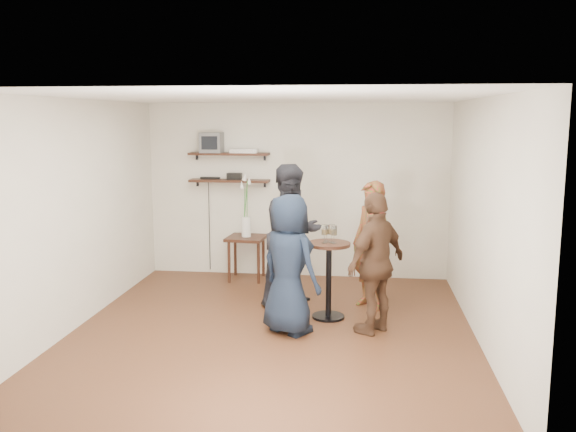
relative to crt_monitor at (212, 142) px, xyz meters
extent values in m
cube|color=#442215|center=(1.26, -2.38, -2.04)|extent=(4.50, 5.00, 0.04)
cube|color=white|center=(1.26, -2.38, 0.60)|extent=(4.50, 5.00, 0.04)
cube|color=beige|center=(1.26, 0.15, -0.72)|extent=(4.50, 0.04, 2.60)
cube|color=beige|center=(1.26, -4.89, -0.72)|extent=(4.50, 0.04, 2.60)
cube|color=beige|center=(-1.01, -2.38, -0.72)|extent=(0.04, 5.00, 2.60)
cube|color=beige|center=(3.53, -2.38, -0.72)|extent=(0.04, 5.00, 2.60)
cube|color=black|center=(0.26, 0.00, -0.17)|extent=(1.20, 0.25, 0.04)
cube|color=black|center=(0.26, 0.00, -0.57)|extent=(1.20, 0.25, 0.04)
cube|color=#59595B|center=(0.00, 0.00, 0.00)|extent=(0.32, 0.30, 0.30)
cube|color=silver|center=(0.49, 0.00, -0.12)|extent=(0.40, 0.24, 0.06)
cube|color=black|center=(0.34, 0.00, -0.50)|extent=(0.22, 0.10, 0.10)
cube|color=black|center=(-0.05, 0.05, -0.54)|extent=(0.30, 0.05, 0.03)
cube|color=black|center=(0.55, -0.22, -1.39)|extent=(0.59, 0.59, 0.04)
cylinder|color=black|center=(0.33, -0.44, -1.71)|extent=(0.04, 0.04, 0.61)
cylinder|color=black|center=(0.76, -0.44, -1.71)|extent=(0.04, 0.04, 0.61)
cylinder|color=black|center=(0.33, 0.00, -1.71)|extent=(0.04, 0.04, 0.61)
cylinder|color=black|center=(0.76, 0.00, -1.71)|extent=(0.04, 0.04, 0.61)
cylinder|color=silver|center=(0.55, -0.22, -1.22)|extent=(0.14, 0.14, 0.29)
cylinder|color=#267220|center=(0.53, -0.22, -0.92)|extent=(0.01, 0.07, 0.54)
cone|color=silver|center=(0.49, -0.22, -0.59)|extent=(0.07, 0.08, 0.12)
cylinder|color=#267220|center=(0.56, -0.21, -0.89)|extent=(0.03, 0.05, 0.60)
cone|color=silver|center=(0.59, -0.19, -0.54)|extent=(0.10, 0.12, 0.12)
cylinder|color=#267220|center=(0.55, -0.24, -0.86)|extent=(0.10, 0.08, 0.65)
cone|color=silver|center=(0.55, -0.27, -0.48)|extent=(0.13, 0.12, 0.13)
cylinder|color=black|center=(1.86, -1.83, -1.11)|extent=(0.51, 0.51, 0.04)
cylinder|color=black|center=(1.86, -1.83, -1.56)|extent=(0.07, 0.07, 0.86)
cylinder|color=black|center=(1.86, -1.83, -2.00)|extent=(0.39, 0.39, 0.03)
cylinder|color=silver|center=(1.80, -1.86, -1.09)|extent=(0.06, 0.06, 0.00)
cylinder|color=silver|center=(1.80, -1.86, -1.04)|extent=(0.01, 0.01, 0.10)
cylinder|color=silver|center=(1.80, -1.86, -0.93)|extent=(0.07, 0.07, 0.12)
cylinder|color=tan|center=(1.80, -1.86, -0.96)|extent=(0.07, 0.07, 0.06)
cylinder|color=silver|center=(1.91, -1.87, -1.09)|extent=(0.06, 0.06, 0.00)
cylinder|color=silver|center=(1.91, -1.87, -1.04)|extent=(0.01, 0.01, 0.09)
cylinder|color=silver|center=(1.91, -1.87, -0.94)|extent=(0.07, 0.07, 0.11)
cylinder|color=tan|center=(1.91, -1.87, -0.96)|extent=(0.06, 0.06, 0.06)
cylinder|color=silver|center=(1.82, -1.77, -1.09)|extent=(0.06, 0.06, 0.00)
cylinder|color=silver|center=(1.82, -1.77, -1.04)|extent=(0.01, 0.01, 0.09)
cylinder|color=silver|center=(1.82, -1.77, -0.95)|extent=(0.07, 0.07, 0.11)
cylinder|color=tan|center=(1.82, -1.77, -0.97)|extent=(0.06, 0.06, 0.06)
cylinder|color=silver|center=(1.89, -1.83, -1.09)|extent=(0.06, 0.06, 0.00)
cylinder|color=silver|center=(1.89, -1.83, -1.04)|extent=(0.01, 0.01, 0.10)
cylinder|color=silver|center=(1.89, -1.83, -0.93)|extent=(0.07, 0.07, 0.12)
cylinder|color=tan|center=(1.89, -1.83, -0.96)|extent=(0.07, 0.07, 0.06)
imported|color=#A1121D|center=(2.36, -1.36, -1.21)|extent=(0.68, 0.69, 1.61)
imported|color=black|center=(1.37, -1.35, -1.11)|extent=(1.11, 1.11, 1.81)
imported|color=black|center=(1.45, -2.38, -1.23)|extent=(0.91, 0.86, 1.57)
imported|color=#4A2F1F|center=(2.40, -2.25, -1.22)|extent=(0.87, 0.97, 1.59)
camera|label=1|loc=(2.24, -8.89, 0.38)|focal=38.00mm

